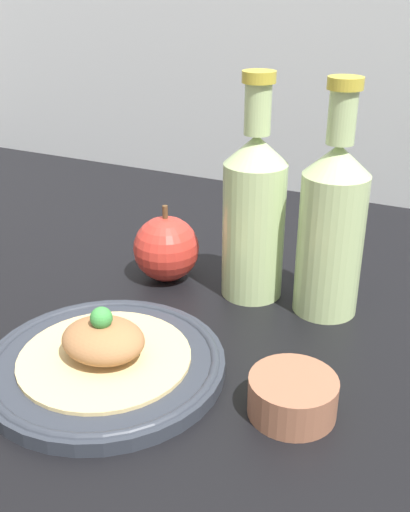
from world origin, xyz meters
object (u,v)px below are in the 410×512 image
Objects in this scene: cider_bottle_left at (254,212)px; plate at (105,363)px; cider_bottle_right at (332,225)px; plated_food at (104,345)px; apple at (166,249)px; dipping_bowl at (292,396)px.

plate is at bearing -107.71° from cider_bottle_left.
plate is 0.89× the size of cider_bottle_right.
plated_food is 1.70× the size of apple.
cider_bottle_left is 23.61cm from dipping_bowl.
plated_food is 0.64× the size of cider_bottle_right.
plated_food reaches higher than dipping_bowl.
plate is 0.89× the size of cider_bottle_left.
apple is (-4.29, 19.77, 1.11)cm from plated_food.
cider_bottle_right is (8.97, 0.00, 0.00)cm from cider_bottle_left.
cider_bottle_right is 20.93cm from apple.
cider_bottle_left is 1.00× the size of cider_bottle_right.
apple is 28.58cm from dipping_bowl.
cider_bottle_left is 12.69cm from apple.
cider_bottle_left reaches higher than dipping_bowl.
plated_food is at bearing -90.00° from plate.
apple is (-10.97, -1.14, -6.29)cm from cider_bottle_left.
cider_bottle_right is 20.83cm from dipping_bowl.
apple is at bearing 102.23° from plated_food.
cider_bottle_right is 3.33× the size of dipping_bowl.
apple is at bearing -176.71° from cider_bottle_right.
plate is at bearing -126.80° from cider_bottle_right.
plated_food is 2.13× the size of dipping_bowl.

